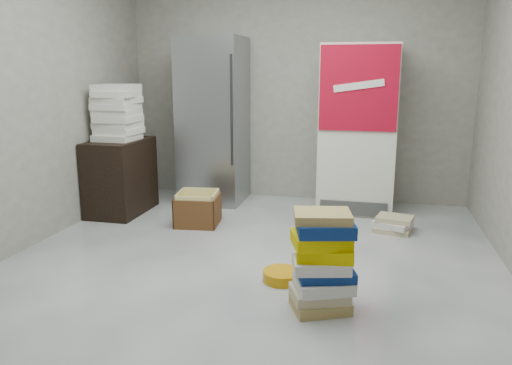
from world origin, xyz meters
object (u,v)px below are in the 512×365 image
object	(u,v)px
coke_cooler	(358,129)
cardboard_box	(198,211)
phonebook_stack_main	(323,262)
wood_shelf	(121,177)
steel_fridge	(214,121)

from	to	relation	value
coke_cooler	cardboard_box	xyz separation A→B (m)	(-1.52, -0.95, -0.77)
phonebook_stack_main	wood_shelf	bearing A→B (deg)	126.98
coke_cooler	phonebook_stack_main	xyz separation A→B (m)	(-0.11, -2.52, -0.57)
steel_fridge	wood_shelf	size ratio (longest dim) A/B	2.37
wood_shelf	cardboard_box	bearing A→B (deg)	-13.17
coke_cooler	cardboard_box	distance (m)	1.95
coke_cooler	wood_shelf	bearing A→B (deg)	-163.72
cardboard_box	coke_cooler	bearing A→B (deg)	25.18
steel_fridge	wood_shelf	bearing A→B (deg)	-138.69
wood_shelf	phonebook_stack_main	world-z (taller)	wood_shelf
steel_fridge	wood_shelf	distance (m)	1.23
coke_cooler	wood_shelf	xyz separation A→B (m)	(-2.48, -0.72, -0.50)
steel_fridge	coke_cooler	bearing A→B (deg)	-0.18
steel_fridge	wood_shelf	world-z (taller)	steel_fridge
steel_fridge	cardboard_box	distance (m)	1.26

